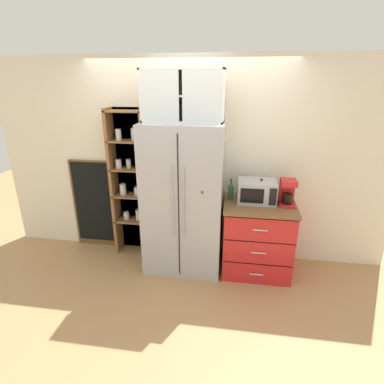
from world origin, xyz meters
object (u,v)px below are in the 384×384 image
object	(u,v)px
refrigerator	(184,199)
microwave	(257,191)
coffee_maker	(287,192)
bottle_green	(231,191)
bottle_amber	(261,192)
mug_navy	(261,200)
chalkboard_menu	(94,204)

from	to	relation	value
refrigerator	microwave	bearing A→B (deg)	3.99
refrigerator	coffee_maker	size ratio (longest dim) A/B	5.89
bottle_green	bottle_amber	xyz separation A→B (m)	(0.35, -0.01, 0.01)
refrigerator	coffee_maker	distance (m)	1.21
microwave	mug_navy	bearing A→B (deg)	-52.47
mug_navy	bottle_green	world-z (taller)	bottle_green
bottle_amber	chalkboard_menu	size ratio (longest dim) A/B	0.22
mug_navy	bottle_amber	bearing A→B (deg)	91.71
coffee_maker	bottle_green	xyz separation A→B (m)	(-0.64, 0.06, -0.04)
microwave	bottle_amber	distance (m)	0.05
coffee_maker	mug_navy	xyz separation A→B (m)	(-0.29, -0.02, -0.11)
microwave	bottle_green	world-z (taller)	microwave
bottle_green	refrigerator	bearing A→B (deg)	-172.43
bottle_amber	chalkboard_menu	distance (m)	2.28
bottle_green	chalkboard_menu	distance (m)	1.94
refrigerator	coffee_maker	world-z (taller)	refrigerator
refrigerator	chalkboard_menu	xyz separation A→B (m)	(-1.33, 0.31, -0.28)
refrigerator	bottle_green	bearing A→B (deg)	7.57
microwave	chalkboard_menu	world-z (taller)	chalkboard_menu
microwave	bottle_green	size ratio (longest dim) A/B	1.72
mug_navy	bottle_amber	xyz separation A→B (m)	(-0.00, 0.06, 0.08)
refrigerator	bottle_amber	size ratio (longest dim) A/B	6.47
bottle_green	chalkboard_menu	xyz separation A→B (m)	(-1.89, 0.23, -0.38)
refrigerator	microwave	size ratio (longest dim) A/B	4.15
mug_navy	refrigerator	bearing A→B (deg)	179.93
microwave	mug_navy	distance (m)	0.11
coffee_maker	mug_navy	distance (m)	0.31
microwave	bottle_amber	xyz separation A→B (m)	(0.05, 0.00, -0.01)
mug_navy	bottle_green	distance (m)	0.36
microwave	chalkboard_menu	distance (m)	2.24
refrigerator	mug_navy	xyz separation A→B (m)	(0.91, -0.00, 0.04)
microwave	chalkboard_menu	size ratio (longest dim) A/B	0.35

